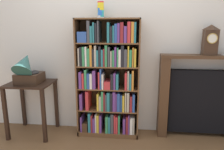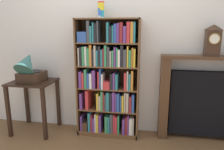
# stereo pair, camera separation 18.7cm
# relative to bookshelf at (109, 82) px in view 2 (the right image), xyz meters

# --- Properties ---
(ground_plane) EXTENTS (7.78, 6.40, 0.02)m
(ground_plane) POSITION_rel_bookshelf_xyz_m (-0.01, -0.13, -0.77)
(ground_plane) COLOR brown
(wall_back) EXTENTS (4.78, 0.08, 2.60)m
(wall_back) POSITION_rel_bookshelf_xyz_m (0.08, 0.20, 0.54)
(wall_back) COLOR silver
(wall_back) RESTS_ON ground
(bookshelf) EXTENTS (0.83, 0.30, 1.59)m
(bookshelf) POSITION_rel_bookshelf_xyz_m (0.00, 0.00, 0.00)
(bookshelf) COLOR brown
(bookshelf) RESTS_ON ground
(cup_stack) EXTENTS (0.08, 0.08, 0.21)m
(cup_stack) POSITION_rel_bookshelf_xyz_m (-0.10, 0.05, 0.94)
(cup_stack) COLOR white
(cup_stack) RESTS_ON bookshelf
(side_table_left) EXTENTS (0.59, 0.51, 0.75)m
(side_table_left) POSITION_rel_bookshelf_xyz_m (-1.06, -0.10, -0.20)
(side_table_left) COLOR black
(side_table_left) RESTS_ON ground
(gramophone) EXTENTS (0.32, 0.43, 0.47)m
(gramophone) POSITION_rel_bookshelf_xyz_m (-1.06, -0.15, 0.17)
(gramophone) COLOR #382316
(gramophone) RESTS_ON side_table_left
(fireplace_mantel) EXTENTS (1.10, 0.21, 1.13)m
(fireplace_mantel) POSITION_rel_bookshelf_xyz_m (1.23, 0.07, -0.21)
(fireplace_mantel) COLOR #472D1C
(fireplace_mantel) RESTS_ON ground
(mantel_clock) EXTENTS (0.17, 0.14, 0.38)m
(mantel_clock) POSITION_rel_bookshelf_xyz_m (1.28, 0.05, 0.56)
(mantel_clock) COLOR #382316
(mantel_clock) RESTS_ON fireplace_mantel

